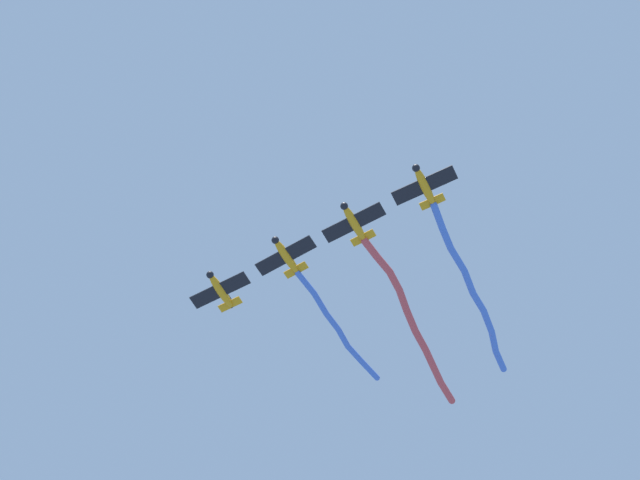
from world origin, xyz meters
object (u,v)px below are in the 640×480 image
airplane_left_wing (286,255)px  airplane_right_wing (354,222)px  airplane_slot (424,185)px  airplane_lead (220,290)px

airplane_left_wing → airplane_right_wing: bearing=91.4°
airplane_right_wing → airplane_slot: 7.70m
airplane_left_wing → airplane_lead: bearing=-88.6°
airplane_left_wing → airplane_slot: (-13.82, -6.75, 0.00)m
airplane_lead → airplane_left_wing: 7.69m
airplane_lead → airplane_right_wing: size_ratio=1.00×
airplane_lead → airplane_slot: 23.07m
airplane_lead → airplane_right_wing: same height
airplane_slot → airplane_lead: bearing=-92.8°
airplane_right_wing → airplane_lead: bearing=-90.3°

